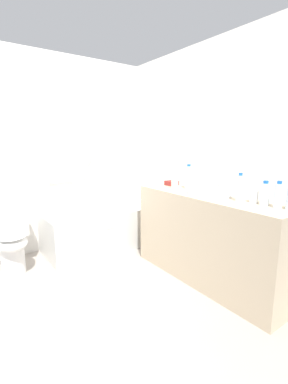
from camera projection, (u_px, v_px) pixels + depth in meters
The scene contains 16 objects.
ground_plane at pixel (82, 302), 2.28m from camera, with size 3.95×3.95×0.00m, color #9E9389.
wall_back_tiled at pixel (31, 155), 3.15m from camera, with size 3.35×0.10×2.35m, color white.
wall_right_mirror at pixel (209, 156), 2.93m from camera, with size 0.10×3.04×2.35m, color white.
bathtub at pixel (102, 226), 3.42m from camera, with size 1.41×0.68×1.24m.
toilet at pixel (10, 239), 2.74m from camera, with size 0.39×0.48×0.71m.
vanity_counter at pixel (211, 237), 2.61m from camera, with size 0.55×1.59×0.85m, color tan.
sink_basin at pixel (205, 191), 2.56m from camera, with size 0.34×0.34×0.04m, color white.
sink_faucet at pixel (219, 188), 2.67m from camera, with size 0.10×0.15×0.08m.
water_bottle_0 at pixel (240, 188), 2.22m from camera, with size 0.06×0.06×0.24m.
water_bottle_1 at pixel (265, 194), 2.10m from camera, with size 0.07×0.07×0.19m.
water_bottle_2 at pixel (189, 177), 2.78m from camera, with size 0.07×0.07×0.26m.
water_bottle_3 at pixel (278, 196), 2.00m from camera, with size 0.06×0.06×0.21m.
drinking_glass_0 at pixel (254, 197), 2.18m from camera, with size 0.07×0.07×0.10m, color white.
drinking_glass_1 at pixel (175, 183), 2.86m from camera, with size 0.07×0.07×0.09m, color white.
amenity_basket at pixel (172, 183), 3.04m from camera, with size 0.14×0.10×0.05m, color maroon.
soap_dish at pixel (225, 197), 2.37m from camera, with size 0.09×0.06×0.02m, color white.
Camera 1 is at (-0.77, -1.99, 1.35)m, focal length 25.18 mm.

